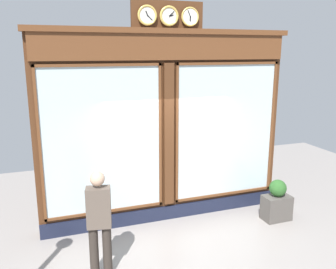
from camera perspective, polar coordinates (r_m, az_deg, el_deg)
shop_facade at (r=7.14m, az=-0.34°, el=1.20°), size 5.13×0.42×4.29m
pedestrian at (r=5.61m, az=-10.89°, el=-13.16°), size 0.40×0.29×1.69m
planter_box at (r=7.83m, az=16.86°, el=-11.08°), size 0.56×0.36×0.51m
planter_shrub at (r=7.67m, az=17.08°, el=-8.15°), size 0.35×0.35×0.35m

